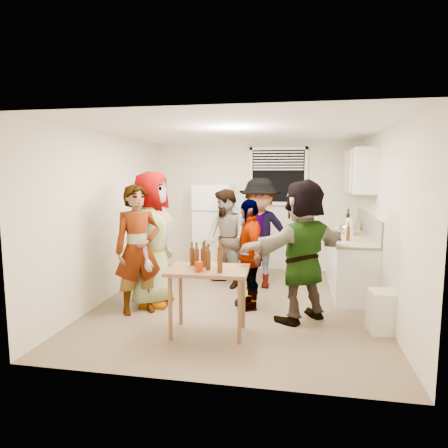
% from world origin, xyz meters
% --- Properties ---
extents(room, '(4.00, 4.50, 2.50)m').
position_xyz_m(room, '(0.00, 0.00, 0.00)').
color(room, '#EFE5CF').
rests_on(room, ground).
extents(window, '(1.12, 0.10, 1.06)m').
position_xyz_m(window, '(0.45, 2.21, 1.85)').
color(window, white).
rests_on(window, room).
extents(refrigerator, '(0.70, 0.70, 1.70)m').
position_xyz_m(refrigerator, '(-0.75, 1.88, 0.85)').
color(refrigerator, white).
rests_on(refrigerator, ground).
extents(counter_lower, '(0.60, 2.20, 0.86)m').
position_xyz_m(counter_lower, '(1.70, 1.15, 0.43)').
color(counter_lower, white).
rests_on(counter_lower, ground).
extents(countertop, '(0.64, 2.22, 0.04)m').
position_xyz_m(countertop, '(1.70, 1.15, 0.88)').
color(countertop, beige).
rests_on(countertop, counter_lower).
extents(backsplash, '(0.03, 2.20, 0.36)m').
position_xyz_m(backsplash, '(1.99, 1.15, 1.08)').
color(backsplash, beige).
rests_on(backsplash, countertop).
extents(upper_cabinets, '(0.34, 1.60, 0.70)m').
position_xyz_m(upper_cabinets, '(1.83, 1.35, 1.95)').
color(upper_cabinets, white).
rests_on(upper_cabinets, room).
extents(kettle, '(0.30, 0.26, 0.21)m').
position_xyz_m(kettle, '(1.65, 1.25, 0.90)').
color(kettle, silver).
rests_on(kettle, countertop).
extents(paper_towel, '(0.13, 0.13, 0.28)m').
position_xyz_m(paper_towel, '(1.68, 1.10, 0.90)').
color(paper_towel, white).
rests_on(paper_towel, countertop).
extents(wine_bottle, '(0.07, 0.07, 0.27)m').
position_xyz_m(wine_bottle, '(1.75, 1.93, 0.90)').
color(wine_bottle, black).
rests_on(wine_bottle, countertop).
extents(beer_bottle_counter, '(0.05, 0.05, 0.21)m').
position_xyz_m(beer_bottle_counter, '(1.60, 0.60, 0.90)').
color(beer_bottle_counter, '#47230C').
rests_on(beer_bottle_counter, countertop).
extents(blue_cup, '(0.10, 0.10, 0.13)m').
position_xyz_m(blue_cup, '(1.44, 0.55, 0.90)').
color(blue_cup, '#0A21B0').
rests_on(blue_cup, countertop).
extents(picture_frame, '(0.02, 0.19, 0.16)m').
position_xyz_m(picture_frame, '(1.92, 1.76, 0.98)').
color(picture_frame, gold).
rests_on(picture_frame, countertop).
extents(trash_bin, '(0.38, 0.38, 0.51)m').
position_xyz_m(trash_bin, '(1.89, -0.69, 0.25)').
color(trash_bin, silver).
rests_on(trash_bin, ground).
extents(serving_table, '(0.98, 0.67, 0.80)m').
position_xyz_m(serving_table, '(-0.19, -1.13, 0.00)').
color(serving_table, brown).
rests_on(serving_table, ground).
extents(beer_bottle_table, '(0.06, 0.06, 0.22)m').
position_xyz_m(beer_bottle_table, '(-0.41, -1.03, 0.80)').
color(beer_bottle_table, '#47230C').
rests_on(beer_bottle_table, serving_table).
extents(red_cup, '(0.09, 0.09, 0.11)m').
position_xyz_m(red_cup, '(-0.26, -1.29, 0.80)').
color(red_cup, '#A72805').
rests_on(red_cup, serving_table).
extents(guest_grey, '(1.95, 0.96, 0.62)m').
position_xyz_m(guest_grey, '(-1.23, -0.22, 0.00)').
color(guest_grey, gray).
rests_on(guest_grey, ground).
extents(guest_stripe, '(1.55, 1.81, 0.42)m').
position_xyz_m(guest_stripe, '(-1.29, -0.58, 0.00)').
color(guest_stripe, '#141933').
rests_on(guest_stripe, ground).
extents(guest_back_left, '(1.73, 1.74, 0.63)m').
position_xyz_m(guest_back_left, '(-0.34, 0.88, 0.00)').
color(guest_back_left, brown).
rests_on(guest_back_left, ground).
extents(guest_back_right, '(1.20, 1.84, 0.68)m').
position_xyz_m(guest_back_right, '(0.22, 0.95, 0.00)').
color(guest_back_right, '#3A393E').
rests_on(guest_back_right, ground).
extents(guest_black, '(1.78, 1.40, 0.38)m').
position_xyz_m(guest_black, '(0.18, -0.12, 0.00)').
color(guest_black, black).
rests_on(guest_black, ground).
extents(guest_orange, '(2.52, 2.53, 0.55)m').
position_xyz_m(guest_orange, '(0.91, -0.46, 0.00)').
color(guest_orange, tan).
rests_on(guest_orange, ground).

